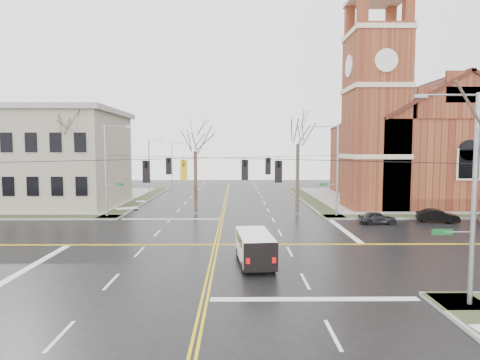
{
  "coord_description": "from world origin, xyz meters",
  "views": [
    {
      "loc": [
        1.45,
        -28.21,
        6.81
      ],
      "look_at": [
        1.76,
        6.0,
        4.17
      ],
      "focal_mm": 30.0,
      "sensor_mm": 36.0,
      "label": 1
    }
  ],
  "objects_px": {
    "streetlight_north_a": "(150,166)",
    "tree_nw_near": "(195,147)",
    "cargo_van": "(254,245)",
    "signal_pole_se": "(470,193)",
    "signal_pole_ne": "(336,168)",
    "parked_car_a": "(377,218)",
    "parked_car_b": "(437,216)",
    "church": "(413,137)",
    "streetlight_north_b": "(173,161)",
    "tree_nw_far": "(74,129)",
    "tree_ne": "(298,139)",
    "signal_pole_nw": "(107,168)"
  },
  "relations": [
    {
      "from": "parked_car_b",
      "to": "tree_nw_near",
      "type": "height_order",
      "value": "tree_nw_near"
    },
    {
      "from": "church",
      "to": "signal_pole_se",
      "type": "xyz_separation_m",
      "value": [
        -13.44,
        -36.28,
        -3.48
      ]
    },
    {
      "from": "parked_car_b",
      "to": "tree_nw_far",
      "type": "relative_size",
      "value": 0.3
    },
    {
      "from": "signal_pole_ne",
      "to": "streetlight_north_b",
      "type": "relative_size",
      "value": 1.12
    },
    {
      "from": "tree_nw_far",
      "to": "church",
      "type": "bearing_deg",
      "value": 15.21
    },
    {
      "from": "cargo_van",
      "to": "signal_pole_se",
      "type": "bearing_deg",
      "value": -42.9
    },
    {
      "from": "church",
      "to": "streetlight_north_a",
      "type": "distance_m",
      "value": 35.78
    },
    {
      "from": "church",
      "to": "signal_pole_nw",
      "type": "bearing_deg",
      "value": -159.79
    },
    {
      "from": "tree_nw_near",
      "to": "streetlight_north_b",
      "type": "bearing_deg",
      "value": 102.83
    },
    {
      "from": "signal_pole_ne",
      "to": "tree_nw_near",
      "type": "xyz_separation_m",
      "value": [
        -14.16,
        2.21,
        2.07
      ]
    },
    {
      "from": "signal_pole_ne",
      "to": "cargo_van",
      "type": "relative_size",
      "value": 1.8
    },
    {
      "from": "tree_nw_far",
      "to": "parked_car_a",
      "type": "bearing_deg",
      "value": -11.44
    },
    {
      "from": "parked_car_a",
      "to": "tree_nw_far",
      "type": "relative_size",
      "value": 0.27
    },
    {
      "from": "streetlight_north_a",
      "to": "tree_nw_far",
      "type": "height_order",
      "value": "tree_nw_far"
    },
    {
      "from": "signal_pole_se",
      "to": "tree_ne",
      "type": "xyz_separation_m",
      "value": [
        -3.54,
        24.63,
        2.87
      ]
    },
    {
      "from": "signal_pole_nw",
      "to": "church",
      "type": "bearing_deg",
      "value": 20.21
    },
    {
      "from": "church",
      "to": "tree_nw_near",
      "type": "height_order",
      "value": "church"
    },
    {
      "from": "signal_pole_nw",
      "to": "parked_car_a",
      "type": "relative_size",
      "value": 2.7
    },
    {
      "from": "signal_pole_se",
      "to": "tree_ne",
      "type": "height_order",
      "value": "tree_ne"
    },
    {
      "from": "streetlight_north_b",
      "to": "tree_nw_far",
      "type": "relative_size",
      "value": 0.65
    },
    {
      "from": "parked_car_b",
      "to": "tree_ne",
      "type": "relative_size",
      "value": 0.34
    },
    {
      "from": "parked_car_a",
      "to": "tree_nw_far",
      "type": "xyz_separation_m",
      "value": [
        -29.77,
        6.02,
        8.37
      ]
    },
    {
      "from": "signal_pole_ne",
      "to": "parked_car_b",
      "type": "bearing_deg",
      "value": -18.31
    },
    {
      "from": "signal_pole_ne",
      "to": "tree_ne",
      "type": "bearing_deg",
      "value": 155.31
    },
    {
      "from": "tree_nw_far",
      "to": "signal_pole_se",
      "type": "bearing_deg",
      "value": -43.39
    },
    {
      "from": "streetlight_north_a",
      "to": "church",
      "type": "bearing_deg",
      "value": -5.19
    },
    {
      "from": "signal_pole_nw",
      "to": "streetlight_north_b",
      "type": "relative_size",
      "value": 1.12
    },
    {
      "from": "tree_nw_far",
      "to": "tree_ne",
      "type": "height_order",
      "value": "tree_nw_far"
    },
    {
      "from": "church",
      "to": "signal_pole_nw",
      "type": "xyz_separation_m",
      "value": [
        -36.09,
        -13.28,
        -3.48
      ]
    },
    {
      "from": "church",
      "to": "parked_car_b",
      "type": "bearing_deg",
      "value": -105.75
    },
    {
      "from": "signal_pole_se",
      "to": "tree_nw_far",
      "type": "distance_m",
      "value": 37.1
    },
    {
      "from": "church",
      "to": "streetlight_north_b",
      "type": "height_order",
      "value": "church"
    },
    {
      "from": "tree_ne",
      "to": "parked_car_b",
      "type": "bearing_deg",
      "value": -20.19
    },
    {
      "from": "cargo_van",
      "to": "tree_ne",
      "type": "distance_m",
      "value": 19.78
    },
    {
      "from": "streetlight_north_b",
      "to": "streetlight_north_a",
      "type": "bearing_deg",
      "value": -90.0
    },
    {
      "from": "tree_ne",
      "to": "signal_pole_se",
      "type": "bearing_deg",
      "value": -81.83
    },
    {
      "from": "cargo_van",
      "to": "tree_nw_far",
      "type": "bearing_deg",
      "value": 128.84
    },
    {
      "from": "cargo_van",
      "to": "parked_car_b",
      "type": "xyz_separation_m",
      "value": [
        17.68,
        13.28,
        -0.48
      ]
    },
    {
      "from": "signal_pole_nw",
      "to": "tree_ne",
      "type": "height_order",
      "value": "tree_ne"
    },
    {
      "from": "parked_car_a",
      "to": "parked_car_b",
      "type": "distance_m",
      "value": 5.96
    },
    {
      "from": "streetlight_north_b",
      "to": "tree_ne",
      "type": "bearing_deg",
      "value": -62.13
    },
    {
      "from": "cargo_van",
      "to": "tree_nw_near",
      "type": "height_order",
      "value": "tree_nw_near"
    },
    {
      "from": "parked_car_a",
      "to": "tree_ne",
      "type": "xyz_separation_m",
      "value": [
        -6.5,
        5.31,
        7.25
      ]
    },
    {
      "from": "signal_pole_ne",
      "to": "signal_pole_nw",
      "type": "height_order",
      "value": "same"
    },
    {
      "from": "streetlight_north_a",
      "to": "tree_nw_near",
      "type": "xyz_separation_m",
      "value": [
        7.81,
        -14.29,
        2.56
      ]
    },
    {
      "from": "parked_car_a",
      "to": "tree_nw_near",
      "type": "height_order",
      "value": "tree_nw_near"
    },
    {
      "from": "streetlight_north_b",
      "to": "parked_car_b",
      "type": "bearing_deg",
      "value": -51.97
    },
    {
      "from": "parked_car_b",
      "to": "tree_ne",
      "type": "height_order",
      "value": "tree_ne"
    },
    {
      "from": "streetlight_north_a",
      "to": "tree_nw_near",
      "type": "distance_m",
      "value": 16.48
    },
    {
      "from": "signal_pole_se",
      "to": "streetlight_north_b",
      "type": "distance_m",
      "value": 63.43
    }
  ]
}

